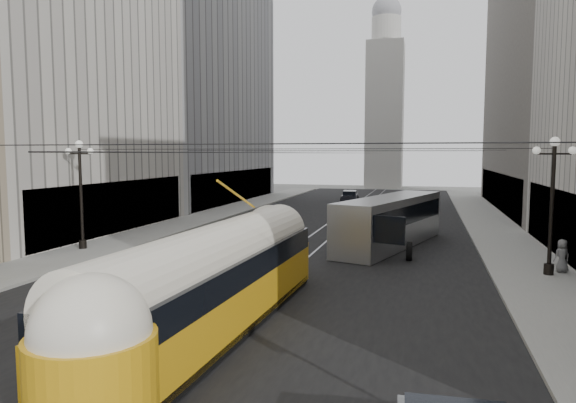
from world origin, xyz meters
The scene contains 17 objects.
road centered at (0.00, 32.50, 0.00)m, with size 20.00×85.00×0.02m, color black.
sidewalk_left centered at (-12.00, 36.00, 0.07)m, with size 4.00×72.00×0.15m, color gray.
sidewalk_right centered at (12.00, 36.00, 0.07)m, with size 4.00×72.00×0.15m, color gray.
rail_left centered at (-0.75, 32.50, 0.00)m, with size 0.12×85.00×0.04m, color gray.
rail_right centered at (0.75, 32.50, 0.00)m, with size 0.12×85.00×0.04m, color gray.
building_left_far centered at (-19.99, 48.00, 14.31)m, with size 12.60×28.60×28.60m.
building_right_far centered at (20.00, 48.00, 16.31)m, with size 12.60×32.60×32.60m.
distant_tower centered at (0.00, 80.00, 14.97)m, with size 6.00×6.00×31.36m.
lamppost_left_mid centered at (-12.60, 18.00, 3.74)m, with size 1.86×0.44×6.37m.
lamppost_right_mid centered at (12.60, 18.00, 3.74)m, with size 1.86×0.44×6.37m.
catenary centered at (0.12, 31.49, 5.88)m, with size 25.00×72.00×0.23m.
streetcar centered at (0.50, 7.29, 1.72)m, with size 3.06×16.04×3.51m.
city_bus centered at (4.93, 24.29, 1.69)m, with size 5.99×12.59×3.09m.
sedan_white_far centered at (4.19, 40.89, 0.71)m, with size 2.36×5.05×1.56m.
sedan_dark_far centered at (-1.85, 53.31, 0.59)m, with size 2.01×4.25×1.31m.
pedestrian_crossing_b centered at (0.44, 0.88, 0.84)m, with size 0.82×0.64×1.68m, color beige.
pedestrian_sidewalk_right centered at (13.30, 18.68, 0.93)m, with size 0.77×0.47×1.57m, color slate.
Camera 1 is at (7.00, -7.81, 5.78)m, focal length 32.00 mm.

